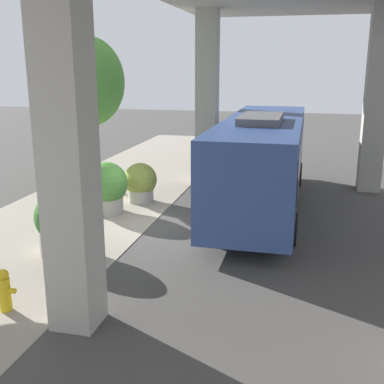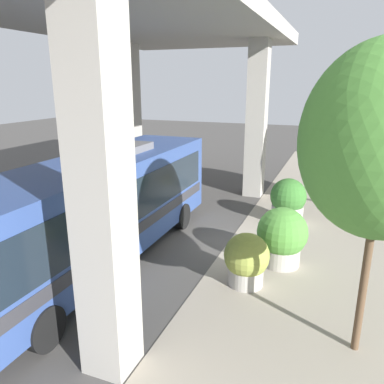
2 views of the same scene
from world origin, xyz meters
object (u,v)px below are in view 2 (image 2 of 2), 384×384
object	(u,v)px
planter_back	(282,237)
street_tree_far	(384,142)
planter_front	(246,260)
fire_hydrant	(288,189)
planter_middle	(288,201)
street_tree_near	(378,121)
bus	(99,205)

from	to	relation	value
planter_back	street_tree_far	xyz separation A→B (m)	(-2.11, 3.37, 3.54)
planter_front	planter_back	xyz separation A→B (m)	(-0.72, -1.61, 0.16)
fire_hydrant	street_tree_far	size ratio (longest dim) A/B	0.15
street_tree_far	planter_middle	bearing A→B (deg)	-71.37
street_tree_far	planter_back	bearing A→B (deg)	-57.97
planter_middle	street_tree_near	distance (m)	4.86
fire_hydrant	planter_front	bearing A→B (deg)	90.02
planter_middle	street_tree_far	bearing A→B (deg)	108.63
fire_hydrant	street_tree_far	world-z (taller)	street_tree_far
bus	fire_hydrant	distance (m)	10.24
street_tree_near	planter_back	bearing A→B (deg)	65.59
planter_middle	planter_front	bearing A→B (deg)	86.03
fire_hydrant	planter_back	world-z (taller)	planter_back
planter_back	bus	bearing A→B (deg)	19.70
bus	planter_front	size ratio (longest dim) A/B	7.19
bus	street_tree_far	bearing A→B (deg)	168.83
planter_front	planter_middle	world-z (taller)	planter_middle
street_tree_near	street_tree_far	bearing A→B (deg)	86.17
planter_front	street_tree_far	distance (m)	4.98
fire_hydrant	street_tree_near	world-z (taller)	street_tree_near
bus	planter_back	size ratio (longest dim) A/B	5.93
planter_front	street_tree_far	world-z (taller)	street_tree_far
fire_hydrant	street_tree_near	size ratio (longest dim) A/B	0.16
street_tree_near	planter_middle	bearing A→B (deg)	34.80
planter_back	street_tree_near	size ratio (longest dim) A/B	0.32
bus	street_tree_far	size ratio (longest dim) A/B	1.75
planter_middle	street_tree_far	xyz separation A→B (m)	(-2.45, 7.25, 3.58)
planter_middle	street_tree_near	xyz separation A→B (m)	(-3.07, -2.14, 3.10)
bus	planter_middle	distance (m)	7.70
fire_hydrant	planter_back	distance (m)	7.20
street_tree_far	street_tree_near	bearing A→B (deg)	-93.83
bus	planter_back	bearing A→B (deg)	-160.30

